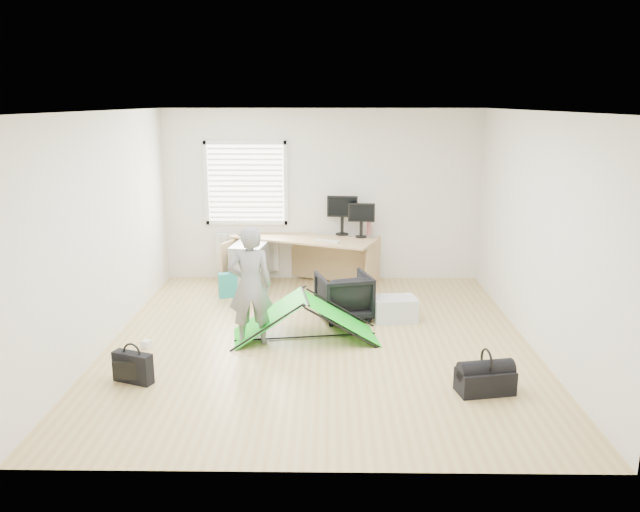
{
  "coord_description": "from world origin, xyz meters",
  "views": [
    {
      "loc": [
        0.11,
        -7.05,
        2.81
      ],
      "look_at": [
        0.0,
        0.4,
        0.95
      ],
      "focal_mm": 35.0,
      "sensor_mm": 36.0,
      "label": 1
    }
  ],
  "objects_px": {
    "monitor_right": "(361,225)",
    "storage_crate": "(394,309)",
    "thermos": "(369,227)",
    "office_chair": "(344,296)",
    "duffel_bag": "(485,381)",
    "kite": "(305,317)",
    "desk": "(303,261)",
    "person": "(250,286)",
    "laptop_bag": "(133,368)",
    "monitor_left": "(342,221)",
    "filing_cabinet": "(250,268)"
  },
  "relations": [
    {
      "from": "desk",
      "to": "thermos",
      "type": "relative_size",
      "value": 8.06
    },
    {
      "from": "office_chair",
      "to": "thermos",
      "type": "bearing_deg",
      "value": -119.6
    },
    {
      "from": "monitor_right",
      "to": "person",
      "type": "distance_m",
      "value": 2.87
    },
    {
      "from": "desk",
      "to": "monitor_right",
      "type": "xyz_separation_m",
      "value": [
        0.9,
        0.04,
        0.57
      ]
    },
    {
      "from": "office_chair",
      "to": "kite",
      "type": "height_order",
      "value": "office_chair"
    },
    {
      "from": "monitor_left",
      "to": "kite",
      "type": "distance_m",
      "value": 2.64
    },
    {
      "from": "laptop_bag",
      "to": "duffel_bag",
      "type": "distance_m",
      "value": 3.55
    },
    {
      "from": "thermos",
      "to": "person",
      "type": "relative_size",
      "value": 0.19
    },
    {
      "from": "monitor_right",
      "to": "monitor_left",
      "type": "bearing_deg",
      "value": 152.31
    },
    {
      "from": "thermos",
      "to": "office_chair",
      "type": "xyz_separation_m",
      "value": [
        -0.43,
        -1.73,
        -0.59
      ]
    },
    {
      "from": "monitor_right",
      "to": "office_chair",
      "type": "xyz_separation_m",
      "value": [
        -0.3,
        -1.58,
        -0.65
      ]
    },
    {
      "from": "desk",
      "to": "person",
      "type": "height_order",
      "value": "person"
    },
    {
      "from": "filing_cabinet",
      "to": "monitor_right",
      "type": "xyz_separation_m",
      "value": [
        1.69,
        0.39,
        0.59
      ]
    },
    {
      "from": "filing_cabinet",
      "to": "storage_crate",
      "type": "bearing_deg",
      "value": -23.85
    },
    {
      "from": "filing_cabinet",
      "to": "office_chair",
      "type": "xyz_separation_m",
      "value": [
        1.4,
        -1.19,
        -0.06
      ]
    },
    {
      "from": "monitor_left",
      "to": "office_chair",
      "type": "relative_size",
      "value": 0.71
    },
    {
      "from": "monitor_left",
      "to": "kite",
      "type": "xyz_separation_m",
      "value": [
        -0.49,
        -2.5,
        -0.71
      ]
    },
    {
      "from": "office_chair",
      "to": "desk",
      "type": "bearing_deg",
      "value": -84.16
    },
    {
      "from": "monitor_right",
      "to": "kite",
      "type": "xyz_separation_m",
      "value": [
        -0.78,
        -2.32,
        -0.68
      ]
    },
    {
      "from": "duffel_bag",
      "to": "kite",
      "type": "bearing_deg",
      "value": 131.11
    },
    {
      "from": "monitor_right",
      "to": "duffel_bag",
      "type": "bearing_deg",
      "value": -70.33
    },
    {
      "from": "desk",
      "to": "office_chair",
      "type": "xyz_separation_m",
      "value": [
        0.61,
        -1.53,
        -0.07
      ]
    },
    {
      "from": "monitor_right",
      "to": "storage_crate",
      "type": "distance_m",
      "value": 1.88
    },
    {
      "from": "monitor_right",
      "to": "thermos",
      "type": "bearing_deg",
      "value": 53.49
    },
    {
      "from": "person",
      "to": "thermos",
      "type": "bearing_deg",
      "value": -131.11
    },
    {
      "from": "monitor_right",
      "to": "desk",
      "type": "bearing_deg",
      "value": -173.18
    },
    {
      "from": "monitor_right",
      "to": "duffel_bag",
      "type": "distance_m",
      "value": 3.98
    },
    {
      "from": "person",
      "to": "duffel_bag",
      "type": "distance_m",
      "value": 2.83
    },
    {
      "from": "laptop_bag",
      "to": "duffel_bag",
      "type": "relative_size",
      "value": 0.78
    },
    {
      "from": "monitor_left",
      "to": "person",
      "type": "bearing_deg",
      "value": -108.4
    },
    {
      "from": "monitor_right",
      "to": "kite",
      "type": "bearing_deg",
      "value": -104.54
    },
    {
      "from": "desk",
      "to": "laptop_bag",
      "type": "xyz_separation_m",
      "value": [
        -1.6,
        -3.52,
        -0.22
      ]
    },
    {
      "from": "storage_crate",
      "to": "laptop_bag",
      "type": "height_order",
      "value": "laptop_bag"
    },
    {
      "from": "person",
      "to": "storage_crate",
      "type": "distance_m",
      "value": 2.04
    },
    {
      "from": "thermos",
      "to": "office_chair",
      "type": "distance_m",
      "value": 1.87
    },
    {
      "from": "laptop_bag",
      "to": "thermos",
      "type": "bearing_deg",
      "value": 76.09
    },
    {
      "from": "office_chair",
      "to": "laptop_bag",
      "type": "height_order",
      "value": "office_chair"
    },
    {
      "from": "monitor_right",
      "to": "storage_crate",
      "type": "xyz_separation_m",
      "value": [
        0.37,
        -1.66,
        -0.8
      ]
    },
    {
      "from": "person",
      "to": "desk",
      "type": "bearing_deg",
      "value": -112.57
    },
    {
      "from": "thermos",
      "to": "person",
      "type": "xyz_separation_m",
      "value": [
        -1.55,
        -2.63,
        -0.18
      ]
    },
    {
      "from": "desk",
      "to": "monitor_left",
      "type": "xyz_separation_m",
      "value": [
        0.61,
        0.22,
        0.6
      ]
    },
    {
      "from": "thermos",
      "to": "office_chair",
      "type": "bearing_deg",
      "value": -103.88
    },
    {
      "from": "kite",
      "to": "desk",
      "type": "bearing_deg",
      "value": 84.22
    },
    {
      "from": "office_chair",
      "to": "storage_crate",
      "type": "relative_size",
      "value": 1.21
    },
    {
      "from": "filing_cabinet",
      "to": "office_chair",
      "type": "relative_size",
      "value": 1.08
    },
    {
      "from": "monitor_left",
      "to": "duffel_bag",
      "type": "bearing_deg",
      "value": -66.66
    },
    {
      "from": "thermos",
      "to": "duffel_bag",
      "type": "relative_size",
      "value": 0.5
    },
    {
      "from": "office_chair",
      "to": "duffel_bag",
      "type": "xyz_separation_m",
      "value": [
        1.35,
        -2.17,
        -0.19
      ]
    },
    {
      "from": "filing_cabinet",
      "to": "person",
      "type": "height_order",
      "value": "person"
    },
    {
      "from": "duffel_bag",
      "to": "monitor_right",
      "type": "bearing_deg",
      "value": 94.77
    }
  ]
}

